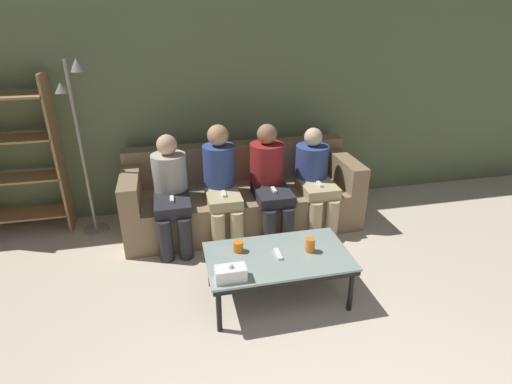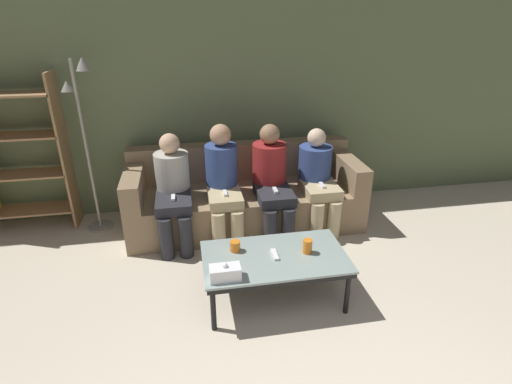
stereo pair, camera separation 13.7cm
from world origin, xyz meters
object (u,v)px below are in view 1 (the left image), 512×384
Objects in this scene: seated_person_right_end at (315,176)px; cup_near_right at (238,247)px; cup_near_left at (310,245)px; standing_lamp at (80,132)px; couch at (242,197)px; seated_person_mid_left at (221,180)px; seated_person_left_end at (171,188)px; coffee_table at (278,259)px; seated_person_mid_right at (269,177)px; game_remote at (278,254)px; tissue_box at (231,273)px.

cup_near_right is at bearing -135.06° from seated_person_right_end.
cup_near_left is 2.44m from standing_lamp.
couch is 0.44m from seated_person_mid_left.
seated_person_left_end is (-0.48, 0.99, 0.12)m from cup_near_right.
seated_person_mid_left is at bearing 103.93° from coffee_table.
seated_person_mid_right is at bearing 0.34° from seated_person_left_end.
cup_near_right is 0.08× the size of seated_person_mid_left.
standing_lamp is 1.64× the size of seated_person_left_end.
cup_near_left is at bearing -0.67° from coffee_table.
seated_person_mid_right is (0.49, -0.01, -0.01)m from seated_person_mid_left.
seated_person_mid_left is at bearing 89.14° from cup_near_right.
seated_person_mid_right is (0.25, -0.22, 0.29)m from couch.
coffee_table is at bearing 87.61° from game_remote.
seated_person_mid_right is (1.79, -0.37, -0.48)m from standing_lamp.
tissue_box is (-0.12, -0.34, 0.01)m from cup_near_right.
standing_lamp is at bearing 164.43° from seated_person_mid_left.
cup_near_right is (-0.29, 0.12, 0.08)m from coffee_table.
standing_lamp is at bearing 155.08° from seated_person_left_end.
seated_person_mid_right reaches higher than coffee_table.
coffee_table is at bearing 179.33° from cup_near_left.
coffee_table is 1.04× the size of seated_person_left_end.
couch is at bearing 77.81° from cup_near_right.
couch is 1.73m from standing_lamp.
cup_near_right is at bearing 71.30° from tissue_box.
seated_person_right_end is (0.49, 0.01, -0.03)m from seated_person_mid_right.
seated_person_left_end is 0.94× the size of seated_person_mid_left.
game_remote is (0.29, -0.12, -0.03)m from cup_near_right.
game_remote is 1.15m from seated_person_mid_right.
seated_person_left_end reaches higher than coffee_table.
coffee_table is 0.64× the size of standing_lamp.
game_remote is (-0.26, 0.00, -0.05)m from cup_near_left.
tissue_box is 0.19× the size of seated_person_mid_left.
tissue_box is 1.36m from seated_person_mid_left.
seated_person_mid_left is at bearing -139.01° from couch.
coffee_table is 1.18m from seated_person_mid_left.
game_remote is 0.13× the size of seated_person_mid_left.
cup_near_right is at bearing 157.11° from coffee_table.
seated_person_left_end is at bearing -179.66° from seated_person_mid_right.
game_remote is (-0.00, -0.00, 0.05)m from coffee_table.
couch is 11.05× the size of tissue_box.
seated_person_right_end is (0.71, 1.12, 0.20)m from coffee_table.
standing_lamp reaches higher than cup_near_left.
cup_near_right is 1.42m from seated_person_right_end.
seated_person_mid_left is (-0.25, -0.21, 0.30)m from couch.
couch is 2.27× the size of seated_person_left_end.
standing_lamp is (-1.16, 1.70, 0.62)m from tissue_box.
cup_near_right is 1.10m from seated_person_left_end.
tissue_box is 1.47× the size of game_remote.
couch is 16.21× the size of game_remote.
tissue_box reaches higher than game_remote.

